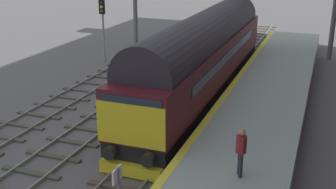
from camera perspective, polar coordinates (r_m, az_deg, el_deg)
name	(u,v)px	position (r m, az deg, el deg)	size (l,w,h in m)	color
ground_plane	(162,142)	(18.57, -0.85, -6.39)	(140.00, 140.00, 0.00)	#595556
track_main	(162,141)	(18.55, -0.85, -6.24)	(2.50, 60.00, 0.15)	slate
track_adjacent_west	(89,130)	(20.01, -10.47, -4.60)	(2.50, 60.00, 0.15)	slate
track_adjacent_far_west	(30,120)	(21.76, -17.83, -3.25)	(2.50, 60.00, 0.15)	gray
station_platform	(246,145)	(17.50, 10.27, -6.59)	(4.00, 44.00, 1.01)	#95A69F
diesel_locomotive	(204,53)	(23.46, 4.79, 5.50)	(2.74, 19.18, 4.68)	black
signal_post_far	(103,22)	(31.09, -8.65, 9.45)	(0.44, 0.22, 4.44)	gray
waiting_passenger	(241,148)	(13.79, 9.69, -7.04)	(0.44, 0.48, 1.64)	#252C34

